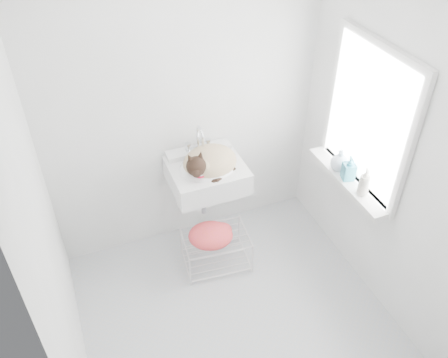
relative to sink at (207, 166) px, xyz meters
name	(u,v)px	position (x,y,z in m)	size (l,w,h in m)	color
floor	(232,310)	(-0.08, -0.74, -0.85)	(2.20, 2.00, 0.02)	#B6B6B6
back_wall	(184,106)	(-0.08, 0.26, 0.40)	(2.20, 0.02, 2.50)	white
right_wall	(386,145)	(1.02, -0.74, 0.40)	(0.02, 2.00, 2.50)	white
left_wall	(45,232)	(-1.18, -0.74, 0.40)	(0.02, 2.00, 2.50)	white
window_glass	(370,119)	(1.01, -0.54, 0.50)	(0.01, 0.80, 1.00)	white
window_frame	(368,119)	(0.99, -0.54, 0.50)	(0.04, 0.90, 1.10)	white
windowsill	(348,180)	(0.93, -0.54, -0.02)	(0.16, 0.88, 0.04)	white
sink	(207,166)	(0.00, 0.00, 0.00)	(0.58, 0.50, 0.23)	white
faucet	(198,138)	(0.00, 0.18, 0.14)	(0.21, 0.15, 0.21)	silver
cat	(209,162)	(0.01, -0.02, 0.04)	(0.49, 0.43, 0.28)	tan
wire_rack	(216,250)	(-0.02, -0.24, -0.70)	(0.51, 0.36, 0.31)	silver
towel	(211,239)	(-0.08, -0.28, -0.51)	(0.36, 0.25, 0.15)	#CA4900
bottle_a	(362,194)	(0.92, -0.73, 0.00)	(0.07, 0.07, 0.19)	beige
bottle_b	(347,178)	(0.92, -0.54, 0.00)	(0.09, 0.09, 0.19)	teal
bottle_c	(338,169)	(0.92, -0.42, 0.00)	(0.14, 0.14, 0.18)	white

